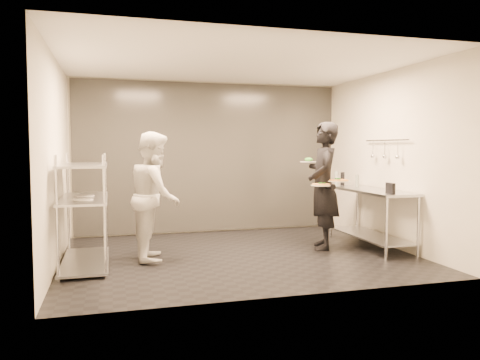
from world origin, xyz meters
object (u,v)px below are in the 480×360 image
object	(u,v)px
prep_counter	(370,208)
pizza_plate_near	(321,185)
pos_monitor	(390,188)
pizza_plate_far	(339,181)
bottle_clear	(357,181)
waiter	(324,186)
pass_rack	(84,208)
bottle_dark	(343,179)
bottle_green	(336,178)
salad_plate	(309,161)
chef	(155,196)

from	to	relation	value
prep_counter	pizza_plate_near	world-z (taller)	pizza_plate_near
prep_counter	pos_monitor	bearing A→B (deg)	-99.46
pizza_plate_far	bottle_clear	distance (m)	0.92
waiter	bottle_clear	bearing A→B (deg)	136.14
waiter	prep_counter	bearing A→B (deg)	103.31
prep_counter	waiter	size ratio (longest dim) A/B	0.91
pass_rack	bottle_dark	bearing A→B (deg)	10.68
pos_monitor	bottle_dark	xyz separation A→B (m)	(0.04, 1.52, 0.04)
pos_monitor	bottle_green	distance (m)	1.52
pizza_plate_far	salad_plate	distance (m)	0.66
pizza_plate_near	bottle_dark	size ratio (longest dim) A/B	1.37
chef	salad_plate	bearing A→B (deg)	-75.75
waiter	bottle_green	bearing A→B (deg)	160.20
pos_monitor	bottle_green	bearing A→B (deg)	99.65
chef	pizza_plate_far	world-z (taller)	chef
pizza_plate_far	pos_monitor	distance (m)	0.78
chef	salad_plate	xyz separation A→B (m)	(2.48, 0.31, 0.47)
pass_rack	pizza_plate_near	bearing A→B (deg)	-2.38
chef	prep_counter	bearing A→B (deg)	-84.30
waiter	bottle_green	size ratio (longest dim) A/B	7.84
prep_counter	pizza_plate_near	xyz separation A→B (m)	(-0.93, -0.14, 0.40)
chef	bottle_green	distance (m)	3.27
prep_counter	pass_rack	bearing A→B (deg)	-179.97
pos_monitor	pizza_plate_near	bearing A→B (deg)	151.35
bottle_dark	pizza_plate_near	bearing A→B (deg)	-131.99
pass_rack	bottle_clear	world-z (taller)	pass_rack
pass_rack	pos_monitor	bearing A→B (deg)	-9.67
prep_counter	salad_plate	distance (m)	1.23
bottle_clear	bottle_dark	world-z (taller)	bottle_dark
prep_counter	bottle_green	distance (m)	0.92
waiter	pizza_plate_far	world-z (taller)	waiter
salad_plate	waiter	bearing A→B (deg)	-69.16
prep_counter	bottle_green	world-z (taller)	bottle_green
pizza_plate_far	bottle_dark	world-z (taller)	bottle_dark
waiter	bottle_green	xyz separation A→B (m)	(0.59, 0.71, 0.06)
bottle_clear	bottle_dark	xyz separation A→B (m)	(-0.11, 0.31, 0.02)
chef	bottle_dark	xyz separation A→B (m)	(3.30, 0.71, 0.13)
prep_counter	bottle_clear	world-z (taller)	bottle_clear
prep_counter	waiter	distance (m)	0.87
pizza_plate_far	pizza_plate_near	bearing A→B (deg)	-177.84
pizza_plate_far	chef	bearing A→B (deg)	175.37
pass_rack	bottle_green	world-z (taller)	pass_rack
prep_counter	bottle_dark	bearing A→B (deg)	95.40
waiter	pos_monitor	distance (m)	1.04
chef	pizza_plate_near	bearing A→B (deg)	-88.23
pizza_plate_far	bottle_clear	bearing A→B (deg)	43.19
chef	salad_plate	world-z (taller)	chef
pizza_plate_far	pos_monitor	world-z (taller)	pizza_plate_far
pos_monitor	prep_counter	bearing A→B (deg)	87.44
pass_rack	bottle_dark	world-z (taller)	pass_rack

